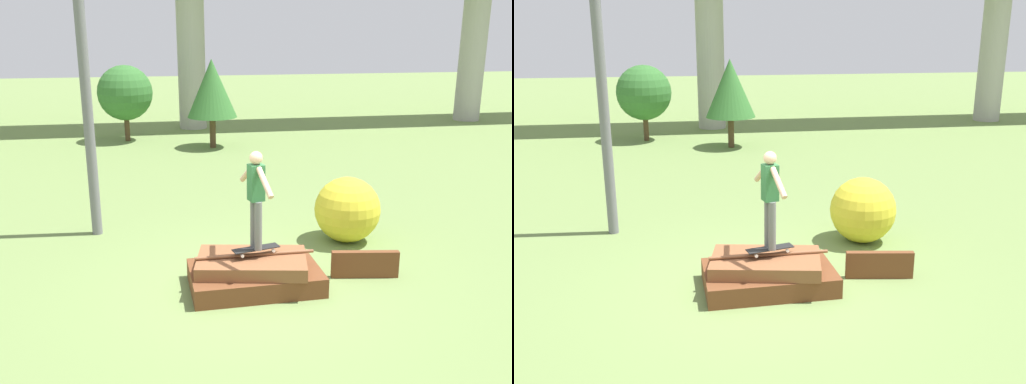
# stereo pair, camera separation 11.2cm
# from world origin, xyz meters

# --- Properties ---
(ground_plane) EXTENTS (80.00, 80.00, 0.00)m
(ground_plane) POSITION_xyz_m (0.00, 0.00, 0.00)
(ground_plane) COLOR olive
(scrap_pile) EXTENTS (2.11, 1.36, 0.59)m
(scrap_pile) POSITION_xyz_m (-0.02, -0.00, 0.24)
(scrap_pile) COLOR brown
(scrap_pile) RESTS_ON ground_plane
(scrap_plank_loose) EXTENTS (1.12, 0.28, 0.46)m
(scrap_plank_loose) POSITION_xyz_m (1.87, 0.06, 0.23)
(scrap_plank_loose) COLOR brown
(scrap_plank_loose) RESTS_ON ground_plane
(skateboard) EXTENTS (0.79, 0.37, 0.09)m
(skateboard) POSITION_xyz_m (0.02, 0.00, 0.66)
(skateboard) COLOR black
(skateboard) RESTS_ON scrap_pile
(skater) EXTENTS (0.36, 1.14, 1.56)m
(skater) POSITION_xyz_m (0.02, 0.00, 1.57)
(skater) COLOR slate
(skater) RESTS_ON skateboard
(utility_pole) EXTENTS (1.30, 0.20, 6.22)m
(utility_pole) POSITION_xyz_m (-2.73, 2.96, 3.23)
(utility_pole) COLOR slate
(utility_pole) RESTS_ON ground_plane
(tree_behind_left) EXTENTS (1.95, 1.95, 2.71)m
(tree_behind_left) POSITION_xyz_m (-2.54, 12.70, 1.73)
(tree_behind_left) COLOR #4C3823
(tree_behind_left) RESTS_ON ground_plane
(tree_behind_right) EXTENTS (1.69, 1.69, 2.99)m
(tree_behind_right) POSITION_xyz_m (0.41, 11.01, 2.01)
(tree_behind_right) COLOR #4C3823
(tree_behind_right) RESTS_ON ground_plane
(bush_yellow_flowering) EXTENTS (1.27, 1.27, 1.27)m
(bush_yellow_flowering) POSITION_xyz_m (2.11, 1.74, 0.64)
(bush_yellow_flowering) COLOR gold
(bush_yellow_flowering) RESTS_ON ground_plane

